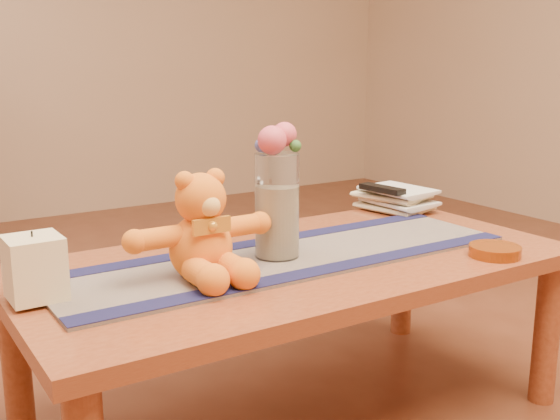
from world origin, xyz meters
TOP-DOWN VIEW (x-y plane):
  - floor at (0.00, 0.00)m, footprint 5.50×5.50m
  - coffee_table_top at (0.00, 0.00)m, footprint 1.40×0.70m
  - table_leg_fr at (0.64, -0.29)m, footprint 0.07×0.07m
  - table_leg_bl at (-0.64, 0.29)m, footprint 0.07×0.07m
  - table_leg_br at (0.64, 0.29)m, footprint 0.07×0.07m
  - persian_runner at (-0.03, 0.01)m, footprint 1.20×0.35m
  - runner_border_near at (-0.02, -0.14)m, footprint 1.20×0.06m
  - runner_border_far at (-0.03, 0.15)m, footprint 1.20×0.06m
  - teddy_bear at (-0.27, -0.01)m, footprint 0.34×0.28m
  - pillar_candle at (-0.63, 0.03)m, footprint 0.11×0.11m
  - candle_wick at (-0.63, 0.03)m, footprint 0.00×0.00m
  - glass_vase at (-0.05, 0.01)m, footprint 0.11×0.11m
  - potpourri_fill at (-0.05, 0.01)m, footprint 0.09×0.09m
  - rose_left at (-0.07, 0.00)m, footprint 0.07×0.07m
  - rose_right at (-0.02, 0.02)m, footprint 0.06×0.06m
  - blue_flower_back at (-0.04, 0.05)m, footprint 0.04×0.04m
  - blue_flower_side at (-0.08, 0.03)m, footprint 0.04×0.04m
  - leaf_sprig at (-0.01, -0.01)m, footprint 0.03×0.03m
  - bronze_ball at (-0.03, 0.02)m, footprint 0.07×0.07m
  - book_bottom at (0.49, 0.26)m, footprint 0.21×0.25m
  - book_lower at (0.50, 0.25)m, footprint 0.18×0.23m
  - book_upper at (0.49, 0.26)m, footprint 0.22×0.26m
  - book_top at (0.50, 0.26)m, footprint 0.18×0.24m
  - tv_remote at (0.50, 0.25)m, footprint 0.07×0.16m
  - amber_dish at (0.43, -0.26)m, footprint 0.13×0.13m

SIDE VIEW (x-z plane):
  - floor at x=0.00m, z-range 0.00..0.00m
  - table_leg_fr at x=0.64m, z-range 0.00..0.41m
  - table_leg_bl at x=-0.64m, z-range 0.00..0.41m
  - table_leg_br at x=0.64m, z-range 0.00..0.41m
  - coffee_table_top at x=0.00m, z-range 0.41..0.45m
  - persian_runner at x=-0.03m, z-range 0.45..0.46m
  - runner_border_near at x=-0.02m, z-range 0.46..0.46m
  - runner_border_far at x=-0.03m, z-range 0.46..0.46m
  - book_bottom at x=0.49m, z-range 0.45..0.47m
  - amber_dish at x=0.43m, z-range 0.45..0.48m
  - book_lower at x=0.50m, z-range 0.47..0.49m
  - bronze_ball at x=-0.03m, z-range 0.46..0.52m
  - book_upper at x=0.49m, z-range 0.49..0.51m
  - book_top at x=0.50m, z-range 0.51..0.53m
  - pillar_candle at x=-0.63m, z-range 0.46..0.59m
  - tv_remote at x=0.50m, z-range 0.53..0.54m
  - potpourri_fill at x=-0.05m, z-range 0.46..0.64m
  - teddy_bear at x=-0.27m, z-range 0.46..0.69m
  - glass_vase at x=-0.05m, z-range 0.46..0.72m
  - candle_wick at x=-0.63m, z-range 0.59..0.60m
  - leaf_sprig at x=-0.01m, z-range 0.72..0.75m
  - blue_flower_side at x=-0.08m, z-range 0.72..0.76m
  - blue_flower_back at x=-0.04m, z-range 0.72..0.77m
  - rose_left at x=-0.07m, z-range 0.72..0.79m
  - rose_right at x=-0.02m, z-range 0.73..0.79m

